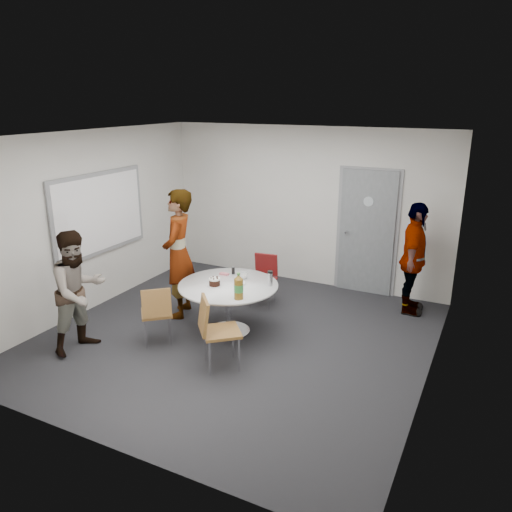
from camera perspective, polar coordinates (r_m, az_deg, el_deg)
The scene contains 15 objects.
floor at distance 6.93m, azimuth -2.31°, elevation -9.30°, with size 5.00×5.00×0.00m, color black.
ceiling at distance 6.19m, azimuth -2.63°, elevation 13.56°, with size 5.00×5.00×0.00m, color silver.
wall_back at distance 8.63m, azimuth 5.64°, elevation 5.64°, with size 5.00×5.00×0.00m, color beige.
wall_left at distance 7.91m, azimuth -18.54°, elevation 3.68°, with size 5.00×5.00×0.00m, color beige.
wall_right at distance 5.70m, azimuth 20.10°, elevation -1.78°, with size 5.00×5.00×0.00m, color beige.
wall_front at distance 4.54m, azimuth -18.02°, elevation -6.55°, with size 5.00×5.00×0.00m, color beige.
door at distance 8.37m, azimuth 12.56°, elevation 2.64°, with size 1.02×0.17×2.12m.
whiteboard at distance 8.00m, azimuth -17.41°, elevation 4.68°, with size 0.04×1.90×1.25m.
table at distance 6.82m, azimuth -3.05°, elevation -4.05°, with size 1.36×1.36×1.06m.
chair_near_left at distance 6.67m, azimuth -11.29°, elevation -6.07°, with size 0.57×0.57×0.82m.
chair_near_right at distance 6.00m, azimuth -4.87°, elevation -7.94°, with size 0.63×0.63×0.91m.
chair_far at distance 7.84m, azimuth 0.95°, elevation -2.13°, with size 0.43×0.46×0.80m.
person_main at distance 7.38m, azimuth -8.84°, elevation 0.23°, with size 0.70×0.46×1.91m, color #A5C6EA.
person_left at distance 6.72m, azimuth -19.63°, elevation -3.84°, with size 0.77×0.60×1.59m, color white.
person_right at distance 7.76m, azimuth 17.55°, elevation -0.31°, with size 1.00×0.42×1.70m, color black.
Camera 1 is at (3.01, -5.39, 3.16)m, focal length 35.00 mm.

